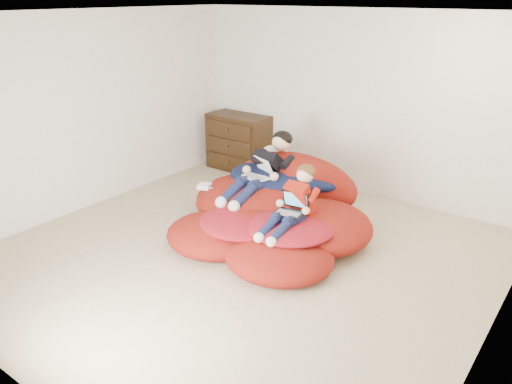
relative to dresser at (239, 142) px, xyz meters
name	(u,v)px	position (x,y,z in m)	size (l,w,h in m)	color
room_shell	(242,237)	(1.83, -2.24, -0.22)	(5.10, 5.10, 2.77)	tan
dresser	(239,142)	(0.00, 0.00, 0.00)	(0.99, 0.56, 0.89)	black
beanbag_pile	(274,210)	(1.74, -1.51, -0.19)	(2.39, 2.28, 0.85)	maroon
cream_pillow	(276,156)	(1.18, -0.67, 0.18)	(0.45, 0.29, 0.29)	white
older_boy	(265,166)	(1.41, -1.23, 0.22)	(0.36, 1.31, 0.70)	black
younger_boy	(294,201)	(2.22, -1.83, 0.17)	(0.29, 0.91, 0.65)	#B31F0F
laptop_white	(259,172)	(1.41, -1.36, 0.19)	(0.37, 0.41, 0.22)	white
laptop_black	(292,207)	(2.22, -1.87, 0.11)	(0.33, 0.32, 0.22)	black
power_adapter	(204,186)	(0.82, -1.72, -0.02)	(0.15, 0.15, 0.06)	white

